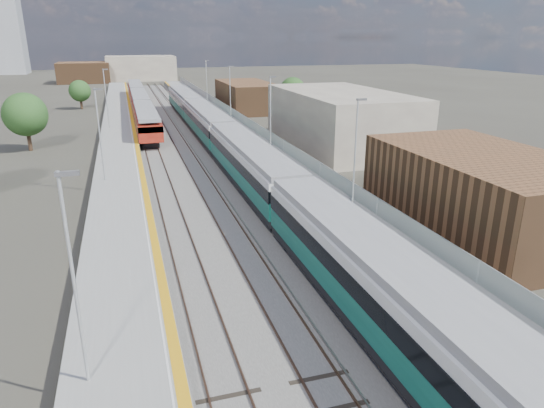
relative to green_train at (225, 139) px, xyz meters
name	(u,v)px	position (x,y,z in m)	size (l,w,h in m)	color
ground	(199,146)	(-1.50, 8.68, -2.40)	(320.00, 320.00, 0.00)	#47443A
ballast_bed	(177,143)	(-3.75, 11.18, -2.37)	(10.50, 155.00, 0.06)	#565451
tracks	(180,139)	(-3.15, 12.86, -2.30)	(8.96, 160.00, 0.17)	#4C3323
platform_right	(237,135)	(3.78, 11.18, -1.87)	(4.70, 155.00, 8.52)	slate
platform_left	(119,142)	(-10.55, 11.17, -1.89)	(4.30, 155.00, 8.52)	slate
buildings	(79,44)	(-19.62, 97.28, 8.30)	(72.00, 185.50, 40.00)	brown
green_train	(225,139)	(0.00, 0.00, 0.00)	(3.10, 86.17, 3.41)	black
red_train	(140,103)	(-7.00, 35.25, -0.31)	(2.81, 56.93, 3.54)	black
tree_b	(25,115)	(-20.27, 11.59, 1.71)	(4.82, 4.82, 6.53)	#382619
tree_c	(80,91)	(-16.89, 46.05, 0.81)	(3.78, 3.78, 5.12)	#382619
tree_d	(293,90)	(18.37, 31.66, 1.32)	(4.36, 4.36, 5.91)	#382619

